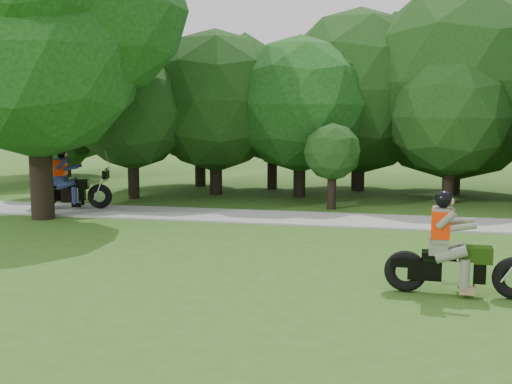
{
  "coord_description": "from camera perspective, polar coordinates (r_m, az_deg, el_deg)",
  "views": [
    {
      "loc": [
        -0.2,
        -10.84,
        3.43
      ],
      "look_at": [
        -3.43,
        4.28,
        1.31
      ],
      "focal_mm": 45.0,
      "sensor_mm": 36.0,
      "label": 1
    }
  ],
  "objects": [
    {
      "name": "big_tree_west",
      "position": [
        20.62,
        -18.67,
        13.87
      ],
      "size": [
        8.64,
        6.56,
        9.96
      ],
      "color": "black",
      "rests_on": "ground"
    },
    {
      "name": "walkway",
      "position": [
        19.15,
        12.49,
        -2.62
      ],
      "size": [
        60.0,
        2.2,
        0.06
      ],
      "primitive_type": "cube",
      "color": "gray",
      "rests_on": "ground"
    },
    {
      "name": "ground",
      "position": [
        11.37,
        12.7,
        -9.95
      ],
      "size": [
        100.0,
        100.0,
        0.0
      ],
      "primitive_type": "plane",
      "color": "#355618",
      "rests_on": "ground"
    },
    {
      "name": "tree_line",
      "position": [
        25.4,
        17.24,
        8.08
      ],
      "size": [
        39.93,
        12.16,
        7.89
      ],
      "color": "black",
      "rests_on": "ground"
    },
    {
      "name": "chopper_motorcycle",
      "position": [
        12.12,
        17.04,
        -5.55
      ],
      "size": [
        2.66,
        0.71,
        1.9
      ],
      "rotation": [
        0.0,
        0.0,
        -0.05
      ],
      "color": "black",
      "rests_on": "ground"
    },
    {
      "name": "touring_motorcycle",
      "position": [
        21.68,
        -16.48,
        0.44
      ],
      "size": [
        2.56,
        1.23,
        1.98
      ],
      "rotation": [
        0.0,
        0.0,
        0.26
      ],
      "color": "black",
      "rests_on": "walkway"
    }
  ]
}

